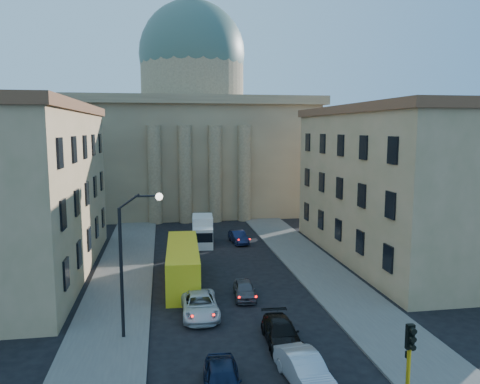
% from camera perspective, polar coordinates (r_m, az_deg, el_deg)
% --- Properties ---
extents(sidewalk_left, '(5.00, 60.00, 0.15)m').
position_cam_1_polar(sidewalk_left, '(39.65, -14.33, -10.85)').
color(sidewalk_left, '#55524E').
rests_on(sidewalk_left, ground).
extents(sidewalk_right, '(5.00, 60.00, 0.15)m').
position_cam_1_polar(sidewalk_right, '(41.72, 9.99, -9.78)').
color(sidewalk_right, '#55524E').
rests_on(sidewalk_right, ground).
extents(church, '(68.02, 28.76, 36.60)m').
position_cam_1_polar(church, '(75.10, -5.70, 7.20)').
color(church, '#766148').
rests_on(church, ground).
extents(building_left, '(11.60, 26.60, 14.70)m').
position_cam_1_polar(building_left, '(43.48, -25.44, 0.22)').
color(building_left, tan).
rests_on(building_left, ground).
extents(building_right, '(11.60, 26.60, 14.70)m').
position_cam_1_polar(building_right, '(47.20, 18.36, 1.11)').
color(building_right, tan).
rests_on(building_right, ground).
extents(traffic_light, '(0.34, 0.29, 4.30)m').
position_cam_1_polar(traffic_light, '(22.58, 19.87, -18.95)').
color(traffic_light, yellow).
rests_on(traffic_light, ground).
extents(street_lamp, '(2.62, 0.44, 8.83)m').
position_cam_1_polar(street_lamp, '(28.48, -13.27, -7.25)').
color(street_lamp, black).
rests_on(street_lamp, ground).
extents(car_left_near, '(2.02, 4.48, 1.49)m').
position_cam_1_polar(car_left_near, '(23.83, -2.18, -21.97)').
color(car_left_near, black).
rests_on(car_left_near, ground).
extents(car_right_near, '(2.19, 4.80, 1.53)m').
position_cam_1_polar(car_right_near, '(24.83, 7.89, -20.69)').
color(car_right_near, '#A4A6AC').
rests_on(car_right_near, ground).
extents(car_left_mid, '(2.42, 5.23, 1.45)m').
position_cam_1_polar(car_left_mid, '(32.58, -4.91, -13.57)').
color(car_left_mid, silver).
rests_on(car_left_mid, ground).
extents(car_right_mid, '(2.07, 4.74, 1.36)m').
position_cam_1_polar(car_right_mid, '(28.71, 5.06, -16.73)').
color(car_right_mid, black).
rests_on(car_right_mid, ground).
extents(car_right_far, '(1.79, 3.88, 1.29)m').
position_cam_1_polar(car_right_far, '(35.57, 0.54, -11.82)').
color(car_right_far, '#4C4B51').
rests_on(car_right_far, ground).
extents(car_right_distant, '(1.85, 4.21, 1.35)m').
position_cam_1_polar(car_right_distant, '(51.77, -0.20, -5.52)').
color(car_right_distant, black).
rests_on(car_right_distant, ground).
extents(city_bus, '(2.96, 11.09, 3.10)m').
position_cam_1_polar(city_bus, '(38.90, -6.99, -8.57)').
color(city_bus, yellow).
rests_on(city_bus, ground).
extents(box_truck, '(2.52, 5.60, 3.00)m').
position_cam_1_polar(box_truck, '(51.28, -4.57, -4.81)').
color(box_truck, silver).
rests_on(box_truck, ground).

